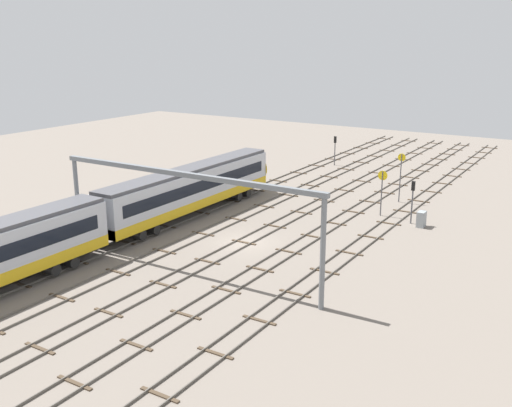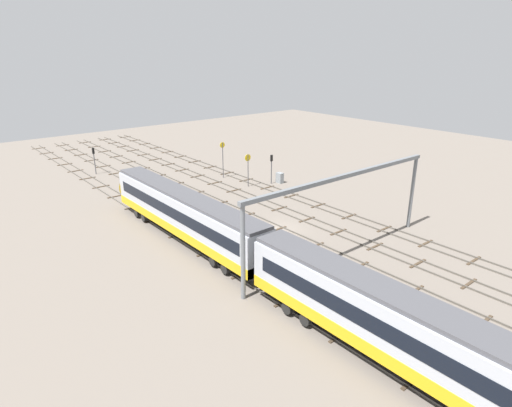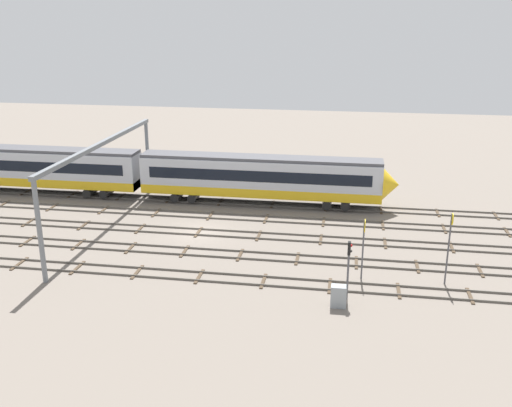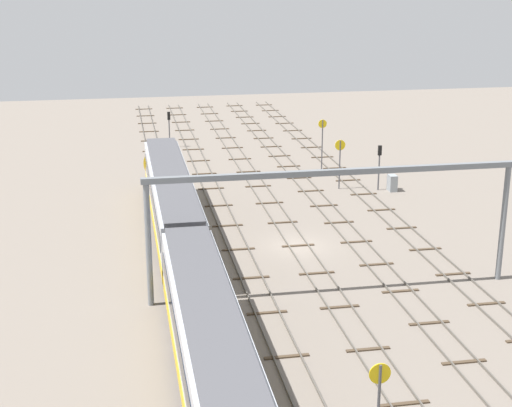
% 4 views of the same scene
% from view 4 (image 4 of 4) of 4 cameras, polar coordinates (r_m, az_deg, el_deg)
% --- Properties ---
extents(ground_plane, '(139.81, 139.81, 0.00)m').
position_cam_4_polar(ground_plane, '(55.84, 3.17, -3.20)').
color(ground_plane, slate).
extents(track_near_foreground, '(123.81, 2.40, 0.16)m').
position_cam_4_polar(track_near_foreground, '(58.42, 11.66, -2.53)').
color(track_near_foreground, '#59544C').
rests_on(track_near_foreground, ground).
extents(track_second_near, '(123.81, 2.40, 0.16)m').
position_cam_4_polar(track_second_near, '(56.96, 7.51, -2.83)').
color(track_second_near, '#59544C').
rests_on(track_second_near, ground).
extents(track_middle, '(123.81, 2.40, 0.16)m').
position_cam_4_polar(track_middle, '(55.82, 3.17, -3.13)').
color(track_middle, '#59544C').
rests_on(track_middle, ground).
extents(track_second_far, '(123.81, 2.40, 0.16)m').
position_cam_4_polar(track_second_far, '(55.01, -1.33, -3.42)').
color(track_second_far, '#59544C').
rests_on(track_second_far, ground).
extents(track_with_train, '(123.81, 2.40, 0.16)m').
position_cam_4_polar(track_with_train, '(54.55, -5.94, -3.69)').
color(track_with_train, '#59544C').
rests_on(track_with_train, ground).
extents(train, '(75.20, 3.24, 4.80)m').
position_cam_4_polar(train, '(35.22, -3.40, -11.25)').
color(train, '#B7BCC6').
rests_on(train, ground).
extents(overhead_gantry, '(0.40, 23.10, 7.92)m').
position_cam_4_polar(overhead_gantry, '(46.27, 5.88, 0.56)').
color(overhead_gantry, slate).
rests_on(overhead_gantry, ground).
extents(speed_sign_near_foreground, '(0.14, 0.84, 5.34)m').
position_cam_4_polar(speed_sign_near_foreground, '(75.23, 4.98, 4.80)').
color(speed_sign_near_foreground, '#4C4C51').
rests_on(speed_sign_near_foreground, ground).
extents(speed_sign_mid_trackside, '(0.14, 0.96, 4.59)m').
position_cam_4_polar(speed_sign_mid_trackside, '(69.82, 6.29, 3.51)').
color(speed_sign_mid_trackside, '#4C4C51').
rests_on(speed_sign_mid_trackside, ground).
extents(speed_sign_far_trackside, '(0.14, 0.89, 4.63)m').
position_cam_4_polar(speed_sign_far_trackside, '(31.59, 9.16, -14.31)').
color(speed_sign_far_trackside, '#4C4C51').
rests_on(speed_sign_far_trackside, ground).
extents(signal_light_trackside_approach, '(0.31, 0.32, 4.17)m').
position_cam_4_polar(signal_light_trackside_approach, '(70.01, 9.21, 3.18)').
color(signal_light_trackside_approach, '#4C4C51').
rests_on(signal_light_trackside_approach, ground).
extents(signal_light_trackside_departure, '(0.31, 0.32, 4.07)m').
position_cam_4_polar(signal_light_trackside_departure, '(86.73, -6.52, 5.94)').
color(signal_light_trackside_departure, '#4C4C51').
rests_on(signal_light_trackside_departure, ground).
extents(relay_cabinet, '(1.05, 0.68, 1.49)m').
position_cam_4_polar(relay_cabinet, '(70.40, 10.15, 1.52)').
color(relay_cabinet, gray).
rests_on(relay_cabinet, ground).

